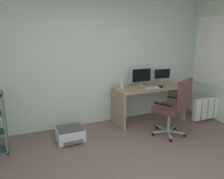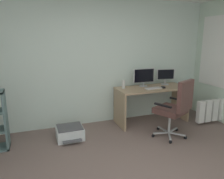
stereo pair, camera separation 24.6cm
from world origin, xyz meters
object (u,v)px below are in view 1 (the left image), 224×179
printer (70,134)px  computer_mouse (161,87)px  monitor_secondary (162,75)px  desktop_speaker (122,84)px  desk (149,96)px  radiator (212,107)px  keyboard (151,88)px  office_chair (175,105)px  monitor_main (141,76)px

printer → computer_mouse: bearing=2.6°
monitor_secondary → printer: 2.39m
printer → desktop_speaker: bearing=15.9°
computer_mouse → printer: (-1.97, -0.09, -0.66)m
desk → monitor_secondary: monitor_secondary is taller
desktop_speaker → printer: size_ratio=0.35×
printer → radiator: (3.07, -0.31, 0.18)m
printer → radiator: 3.09m
monitor_secondary → computer_mouse: size_ratio=4.01×
computer_mouse → radiator: size_ratio=0.10×
monitor_secondary → keyboard: 0.57m
keyboard → desktop_speaker: size_ratio=2.00×
office_chair → printer: 1.94m
monitor_secondary → radiator: monitor_secondary is taller
desk → desktop_speaker: (-0.61, 0.11, 0.28)m
monitor_secondary → desktop_speaker: 1.03m
office_chair → radiator: (1.30, 0.30, -0.31)m
monitor_main → computer_mouse: 0.47m
monitor_main → radiator: monitor_main is taller
desk → radiator: bearing=-22.6°
keyboard → radiator: (1.33, -0.42, -0.48)m
desktop_speaker → radiator: 2.08m
desk → desktop_speaker: bearing=169.7°
keyboard → monitor_secondary: bearing=27.6°
desk → office_chair: 0.84m
desktop_speaker → desk: bearing=-10.3°
monitor_main → office_chair: monitor_main is taller
monitor_main → printer: monitor_main is taller
keyboard → monitor_main: bearing=103.6°
monitor_main → monitor_secondary: monitor_main is taller
radiator → printer: bearing=174.2°
computer_mouse → radiator: (1.11, -0.40, -0.49)m
computer_mouse → monitor_main: bearing=146.4°
printer → keyboard: bearing=3.6°
monitor_secondary → computer_mouse: monitor_secondary is taller
desk → monitor_main: 0.46m
keyboard → printer: bearing=-180.0°
keyboard → radiator: bearing=-21.1°
computer_mouse → printer: 2.08m
monitor_secondary → radiator: bearing=-38.5°
monitor_main → radiator: bearing=-26.2°
monitor_secondary → keyboard: bearing=-148.9°
monitor_secondary → printer: bearing=-170.1°
monitor_secondary → printer: size_ratio=0.81×
desktop_speaker → printer: desktop_speaker is taller
monitor_main → desktop_speaker: (-0.49, -0.05, -0.13)m
computer_mouse → printer: size_ratio=0.20×
computer_mouse → printer: bearing=-167.1°
monitor_main → printer: 1.91m
computer_mouse → office_chair: office_chair is taller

